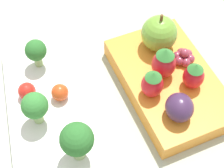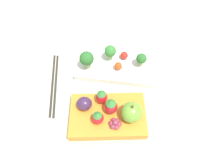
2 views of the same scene
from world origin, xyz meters
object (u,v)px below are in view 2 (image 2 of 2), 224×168
at_px(broccoli_floret_2, 87,59).
at_px(strawberry_2, 98,118).
at_px(broccoli_floret_1, 141,59).
at_px(strawberry_0, 112,106).
at_px(bento_box_savoury, 116,67).
at_px(apple, 131,112).
at_px(broccoli_floret_0, 110,52).
at_px(grape_cluster, 115,124).
at_px(strawberry_1, 102,97).
at_px(cherry_tomato_1, 124,55).
at_px(cherry_tomato_0, 117,66).
at_px(plum, 84,104).
at_px(bento_box_fruit, 108,116).
at_px(chopsticks_pair, 53,84).

relative_size(broccoli_floret_2, strawberry_2, 1.42).
height_order(broccoli_floret_1, strawberry_0, strawberry_0).
xyz_separation_m(bento_box_savoury, apple, (0.06, -0.16, 0.04)).
bearing_deg(broccoli_floret_0, grape_cluster, -78.21).
relative_size(broccoli_floret_0, strawberry_0, 1.03).
xyz_separation_m(broccoli_floret_2, grape_cluster, (0.10, -0.17, -0.02)).
distance_m(broccoli_floret_2, strawberry_1, 0.12).
relative_size(cherry_tomato_1, strawberry_0, 0.47).
xyz_separation_m(broccoli_floret_2, cherry_tomato_0, (0.08, 0.01, -0.03)).
xyz_separation_m(broccoli_floret_1, strawberry_0, (-0.06, -0.16, 0.00)).
distance_m(strawberry_0, plum, 0.07).
bearing_deg(cherry_tomato_1, grape_cluster, -89.13).
bearing_deg(broccoli_floret_2, plum, -80.81).
distance_m(cherry_tomato_0, plum, 0.15).
xyz_separation_m(bento_box_fruit, strawberry_2, (-0.02, -0.02, 0.03)).
relative_size(cherry_tomato_0, strawberry_2, 0.54).
height_order(bento_box_fruit, strawberry_2, strawberry_2).
distance_m(cherry_tomato_1, strawberry_1, 0.16).
xyz_separation_m(bento_box_fruit, broccoli_floret_1, (0.07, 0.17, 0.03)).
relative_size(cherry_tomato_1, apple, 0.39).
distance_m(apple, strawberry_2, 0.08).
xyz_separation_m(bento_box_savoury, cherry_tomato_1, (0.02, 0.03, 0.02)).
relative_size(broccoli_floret_1, cherry_tomato_0, 1.98).
bearing_deg(plum, cherry_tomato_1, 66.59).
bearing_deg(plum, strawberry_0, -0.69).
bearing_deg(cherry_tomato_0, broccoli_floret_2, -173.83).
bearing_deg(chopsticks_pair, cherry_tomato_0, 22.40).
bearing_deg(cherry_tomato_0, bento_box_savoury, 113.55).
bearing_deg(strawberry_0, apple, -10.68).
xyz_separation_m(plum, chopsticks_pair, (-0.11, 0.07, -0.04)).
height_order(bento_box_fruit, strawberry_1, strawberry_1).
bearing_deg(strawberry_2, bento_box_savoury, 84.74).
bearing_deg(bento_box_fruit, strawberry_1, 121.33).
relative_size(broccoli_floret_1, cherry_tomato_1, 1.95).
bearing_deg(strawberry_2, strawberry_0, 48.53).
distance_m(cherry_tomato_0, strawberry_1, 0.12).
bearing_deg(broccoli_floret_2, broccoli_floret_0, 34.84).
distance_m(bento_box_savoury, broccoli_floret_1, 0.08).
xyz_separation_m(cherry_tomato_0, grape_cluster, (0.02, -0.17, 0.01)).
bearing_deg(cherry_tomato_0, chopsticks_pair, -157.60).
bearing_deg(bento_box_fruit, strawberry_2, -131.12).
relative_size(bento_box_savoury, cherry_tomato_0, 9.96).
xyz_separation_m(broccoli_floret_2, cherry_tomato_1, (0.10, 0.05, -0.03)).
distance_m(broccoli_floret_1, chopsticks_pair, 0.26).
xyz_separation_m(cherry_tomato_0, cherry_tomato_1, (0.02, 0.04, 0.00)).
relative_size(bento_box_savoury, grape_cluster, 7.39).
xyz_separation_m(cherry_tomato_0, apple, (0.05, -0.15, 0.02)).
xyz_separation_m(strawberry_0, plum, (-0.07, 0.00, -0.01)).
relative_size(cherry_tomato_1, strawberry_1, 0.52).
bearing_deg(strawberry_0, plum, 179.31).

